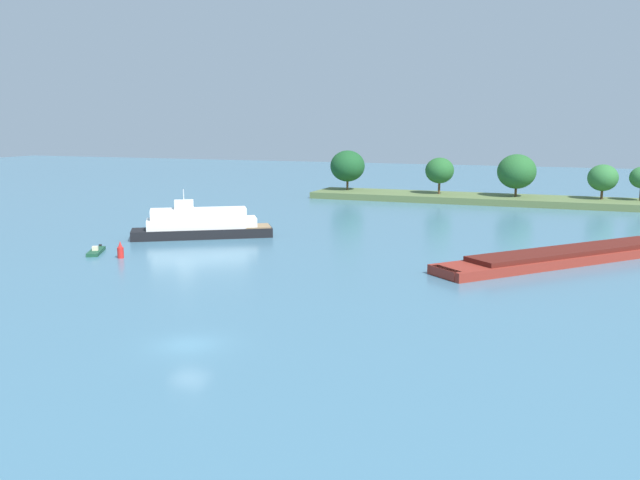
{
  "coord_description": "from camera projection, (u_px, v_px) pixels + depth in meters",
  "views": [
    {
      "loc": [
        24.22,
        -38.77,
        14.99
      ],
      "look_at": [
        -4.0,
        35.59,
        1.2
      ],
      "focal_mm": 38.76,
      "sensor_mm": 36.0,
      "label": 1
    }
  ],
  "objects": [
    {
      "name": "cargo_barge",
      "position": [
        589.0,
        252.0,
        75.48
      ],
      "size": [
        28.76,
        31.89,
        5.55
      ],
      "color": "maroon",
      "rests_on": "ground"
    },
    {
      "name": "ground_plane",
      "position": [
        189.0,
        345.0,
        46.75
      ],
      "size": [
        400.0,
        400.0,
        0.0
      ],
      "primitive_type": "plane",
      "color": "teal"
    },
    {
      "name": "white_riverboat",
      "position": [
        202.0,
        225.0,
        89.47
      ],
      "size": [
        17.41,
        12.97,
        6.31
      ],
      "color": "black",
      "rests_on": "ground"
    },
    {
      "name": "channel_buoy_red",
      "position": [
        120.0,
        251.0,
        76.1
      ],
      "size": [
        0.7,
        0.7,
        1.9
      ],
      "color": "red",
      "rests_on": "ground"
    },
    {
      "name": "fishing_skiff",
      "position": [
        96.0,
        251.0,
        79.04
      ],
      "size": [
        3.4,
        4.95,
        0.89
      ],
      "color": "#19472D",
      "rests_on": "ground"
    },
    {
      "name": "treeline_island",
      "position": [
        531.0,
        187.0,
        125.26
      ],
      "size": [
        87.71,
        11.58,
        9.12
      ],
      "color": "#566B3D",
      "rests_on": "ground"
    }
  ]
}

